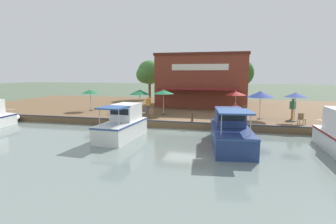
# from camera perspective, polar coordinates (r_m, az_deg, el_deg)

# --- Properties ---
(ground_plane) EXTENTS (220.00, 220.00, 0.00)m
(ground_plane) POSITION_cam_1_polar(r_m,az_deg,el_deg) (21.48, 2.63, -3.92)
(ground_plane) COLOR #4C5B47
(quay_deck) EXTENTS (22.00, 56.00, 0.60)m
(quay_deck) POSITION_cam_1_polar(r_m,az_deg,el_deg) (32.14, 6.40, 0.63)
(quay_deck) COLOR brown
(quay_deck) RESTS_ON ground
(quay_edge_fender) EXTENTS (0.20, 50.40, 0.10)m
(quay_edge_fender) POSITION_cam_1_polar(r_m,az_deg,el_deg) (21.44, 2.69, -2.17)
(quay_edge_fender) COLOR #2D2D33
(quay_edge_fender) RESTS_ON quay_deck
(waterfront_restaurant) EXTENTS (9.80, 10.87, 6.38)m
(waterfront_restaurant) POSITION_cam_1_polar(r_m,az_deg,el_deg) (34.00, 7.66, 6.92)
(waterfront_restaurant) COLOR brown
(waterfront_restaurant) RESTS_ON quay_deck
(patio_umbrella_back_row) EXTENTS (2.29, 2.29, 2.50)m
(patio_umbrella_back_row) POSITION_cam_1_polar(r_m,az_deg,el_deg) (24.26, 19.50, 3.67)
(patio_umbrella_back_row) COLOR #B7B7B7
(patio_umbrella_back_row) RESTS_ON quay_deck
(patio_umbrella_near_quay_edge) EXTENTS (2.04, 2.04, 2.45)m
(patio_umbrella_near_quay_edge) POSITION_cam_1_polar(r_m,az_deg,el_deg) (25.47, -1.00, 4.39)
(patio_umbrella_near_quay_edge) COLOR #B7B7B7
(patio_umbrella_near_quay_edge) RESTS_ON quay_deck
(patio_umbrella_mid_patio_right) EXTENTS (1.91, 1.91, 2.31)m
(patio_umbrella_mid_patio_right) POSITION_cam_1_polar(r_m,az_deg,el_deg) (29.54, -16.58, 4.28)
(patio_umbrella_mid_patio_right) COLOR #B7B7B7
(patio_umbrella_mid_patio_right) RESTS_ON quay_deck
(patio_umbrella_by_entrance) EXTENTS (2.10, 2.10, 2.39)m
(patio_umbrella_by_entrance) POSITION_cam_1_polar(r_m,az_deg,el_deg) (27.16, -6.18, 4.34)
(patio_umbrella_by_entrance) COLOR #B7B7B7
(patio_umbrella_by_entrance) RESTS_ON quay_deck
(patio_umbrella_mid_patio_left) EXTENTS (1.80, 1.80, 2.45)m
(patio_umbrella_mid_patio_left) POSITION_cam_1_polar(r_m,az_deg,el_deg) (24.06, 26.04, 3.35)
(patio_umbrella_mid_patio_left) COLOR #B7B7B7
(patio_umbrella_mid_patio_left) RESTS_ON quay_deck
(patio_umbrella_far_corner) EXTENTS (1.95, 1.95, 2.30)m
(patio_umbrella_far_corner) POSITION_cam_1_polar(r_m,az_deg,el_deg) (26.45, 14.56, 3.97)
(patio_umbrella_far_corner) COLOR #B7B7B7
(patio_umbrella_far_corner) RESTS_ON quay_deck
(cafe_chair_facing_river) EXTENTS (0.53, 0.53, 0.85)m
(cafe_chair_facing_river) POSITION_cam_1_polar(r_m,az_deg,el_deg) (29.17, -7.90, 1.37)
(cafe_chair_facing_river) COLOR brown
(cafe_chair_facing_river) RESTS_ON quay_deck
(cafe_chair_back_row_seat) EXTENTS (0.53, 0.53, 0.85)m
(cafe_chair_back_row_seat) POSITION_cam_1_polar(r_m,az_deg,el_deg) (26.80, 16.35, 0.52)
(cafe_chair_back_row_seat) COLOR brown
(cafe_chair_back_row_seat) RESTS_ON quay_deck
(cafe_chair_beside_entrance) EXTENTS (0.47, 0.47, 0.85)m
(cafe_chair_beside_entrance) POSITION_cam_1_polar(r_m,az_deg,el_deg) (23.58, -3.83, -0.18)
(cafe_chair_beside_entrance) COLOR brown
(cafe_chair_beside_entrance) RESTS_ON quay_deck
(cafe_chair_under_first_umbrella) EXTENTS (0.49, 0.49, 0.85)m
(cafe_chair_under_first_umbrella) POSITION_cam_1_polar(r_m,az_deg,el_deg) (23.16, 27.04, -1.22)
(cafe_chair_under_first_umbrella) COLOR brown
(cafe_chair_under_first_umbrella) RESTS_ON quay_deck
(person_at_quay_edge) EXTENTS (0.52, 0.52, 1.82)m
(person_at_quay_edge) POSITION_cam_1_polar(r_m,az_deg,el_deg) (25.51, 25.52, 1.22)
(person_at_quay_edge) COLOR orange
(person_at_quay_edge) RESTS_ON quay_deck
(person_near_entrance) EXTENTS (0.45, 0.45, 1.60)m
(person_near_entrance) POSITION_cam_1_polar(r_m,az_deg,el_deg) (21.73, 14.44, 0.25)
(person_near_entrance) COLOR #B23338
(person_near_entrance) RESTS_ON quay_deck
(person_mid_patio) EXTENTS (0.51, 0.51, 1.80)m
(person_mid_patio) POSITION_cam_1_polar(r_m,az_deg,el_deg) (25.67, -4.33, 2.00)
(person_mid_patio) COLOR #2D5193
(person_mid_patio) RESTS_ON quay_deck
(motorboat_second_along) EXTENTS (5.64, 2.26, 2.35)m
(motorboat_second_along) POSITION_cam_1_polar(r_m,az_deg,el_deg) (18.97, -9.34, -2.71)
(motorboat_second_along) COLOR white
(motorboat_second_along) RESTS_ON river_water
(motorboat_mid_row) EXTENTS (7.35, 2.98, 2.42)m
(motorboat_mid_row) POSITION_cam_1_polar(r_m,az_deg,el_deg) (17.40, 13.23, -3.89)
(motorboat_mid_row) COLOR navy
(motorboat_mid_row) RESTS_ON river_water
(mooring_post) EXTENTS (0.22, 0.22, 0.84)m
(mooring_post) POSITION_cam_1_polar(r_m,az_deg,el_deg) (21.47, 5.27, -1.16)
(mooring_post) COLOR #473323
(mooring_post) RESTS_ON quay_deck
(tree_downstream_bank) EXTENTS (4.25, 4.05, 6.16)m
(tree_downstream_bank) POSITION_cam_1_polar(r_m,az_deg,el_deg) (39.73, 15.12, 8.08)
(tree_downstream_bank) COLOR brown
(tree_downstream_bank) RESTS_ON quay_deck
(tree_behind_restaurant) EXTENTS (4.00, 3.81, 6.14)m
(tree_behind_restaurant) POSITION_cam_1_polar(r_m,az_deg,el_deg) (42.19, -4.31, 8.47)
(tree_behind_restaurant) COLOR brown
(tree_behind_restaurant) RESTS_ON quay_deck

